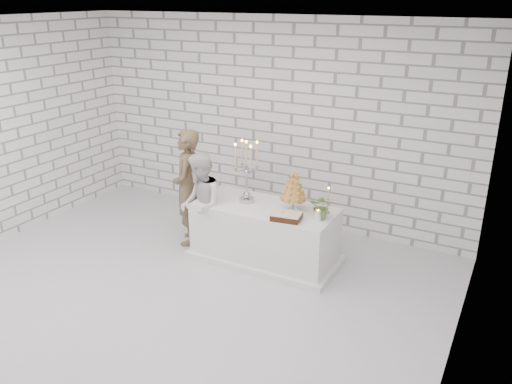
{
  "coord_description": "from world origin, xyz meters",
  "views": [
    {
      "loc": [
        3.3,
        -4.19,
        3.27
      ],
      "look_at": [
        0.58,
        0.91,
        1.05
      ],
      "focal_mm": 36.54,
      "sensor_mm": 36.0,
      "label": 1
    }
  ],
  "objects_px": {
    "groom": "(187,188)",
    "bride": "(201,205)",
    "cake_table": "(265,233)",
    "candelabra": "(246,172)",
    "croquembouche": "(294,191)"
  },
  "relations": [
    {
      "from": "groom",
      "to": "bride",
      "type": "bearing_deg",
      "value": 30.34
    },
    {
      "from": "cake_table",
      "to": "candelabra",
      "type": "xyz_separation_m",
      "value": [
        -0.28,
        0.03,
        0.78
      ]
    },
    {
      "from": "cake_table",
      "to": "bride",
      "type": "distance_m",
      "value": 0.9
    },
    {
      "from": "groom",
      "to": "candelabra",
      "type": "relative_size",
      "value": 1.97
    },
    {
      "from": "cake_table",
      "to": "bride",
      "type": "height_order",
      "value": "bride"
    },
    {
      "from": "bride",
      "to": "groom",
      "type": "bearing_deg",
      "value": -157.21
    },
    {
      "from": "groom",
      "to": "bride",
      "type": "distance_m",
      "value": 0.45
    },
    {
      "from": "candelabra",
      "to": "bride",
      "type": "bearing_deg",
      "value": -152.27
    },
    {
      "from": "candelabra",
      "to": "croquembouche",
      "type": "xyz_separation_m",
      "value": [
        0.65,
        0.02,
        -0.15
      ]
    },
    {
      "from": "cake_table",
      "to": "bride",
      "type": "xyz_separation_m",
      "value": [
        -0.81,
        -0.25,
        0.32
      ]
    },
    {
      "from": "bride",
      "to": "croquembouche",
      "type": "height_order",
      "value": "bride"
    },
    {
      "from": "cake_table",
      "to": "groom",
      "type": "distance_m",
      "value": 1.25
    },
    {
      "from": "croquembouche",
      "to": "cake_table",
      "type": "bearing_deg",
      "value": -173.61
    },
    {
      "from": "cake_table",
      "to": "bride",
      "type": "bearing_deg",
      "value": -162.64
    },
    {
      "from": "bride",
      "to": "croquembouche",
      "type": "distance_m",
      "value": 1.25
    }
  ]
}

